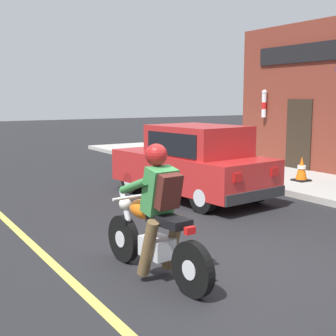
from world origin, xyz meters
TOP-DOWN VIEW (x-y plane):
  - ground_plane at (0.00, 0.00)m, footprint 80.00×80.00m
  - sidewalk_curb at (5.21, 3.00)m, footprint 2.60×22.00m
  - lane_stripe at (-1.80, 3.00)m, footprint 0.12×19.80m
  - motorcycle_with_rider at (-0.90, 0.17)m, footprint 0.60×2.02m
  - car_hatchback at (2.05, 3.65)m, footprint 2.04×3.93m
  - traffic_cone at (5.05, 3.32)m, footprint 0.36×0.36m
  - fire_hydrant at (5.05, 6.39)m, footprint 0.36×0.24m

SIDE VIEW (x-z plane):
  - ground_plane at x=0.00m, z-range 0.00..0.00m
  - lane_stripe at x=-1.80m, z-range 0.00..0.01m
  - sidewalk_curb at x=5.21m, z-range 0.00..0.14m
  - traffic_cone at x=5.05m, z-range 0.13..0.73m
  - fire_hydrant at x=5.05m, z-range 0.13..1.01m
  - motorcycle_with_rider at x=-0.90m, z-range -0.13..1.49m
  - car_hatchback at x=2.05m, z-range -0.02..1.55m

